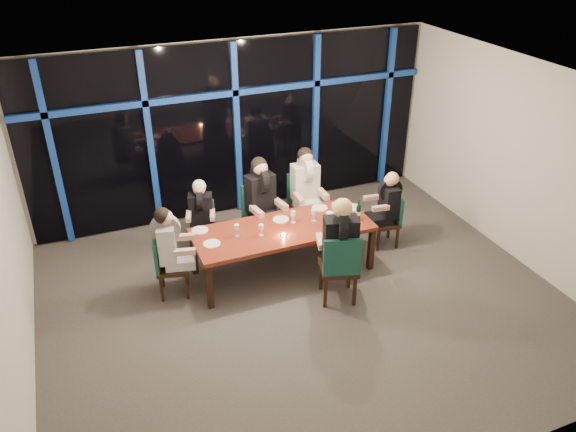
% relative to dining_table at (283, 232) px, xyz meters
% --- Properties ---
extents(room, '(7.04, 7.00, 3.02)m').
position_rel_dining_table_xyz_m(room, '(0.00, -0.80, 1.34)').
color(room, '#4F4946').
rests_on(room, ground).
extents(window_wall, '(6.86, 0.43, 2.94)m').
position_rel_dining_table_xyz_m(window_wall, '(0.01, 2.13, 0.87)').
color(window_wall, black).
rests_on(window_wall, ground).
extents(dining_table, '(2.60, 1.00, 0.75)m').
position_rel_dining_table_xyz_m(dining_table, '(0.00, 0.00, 0.00)').
color(dining_table, maroon).
rests_on(dining_table, ground).
extents(chair_far_left, '(0.49, 0.49, 0.86)m').
position_rel_dining_table_xyz_m(chair_far_left, '(-0.96, 0.98, -0.20)').
color(chair_far_left, black).
rests_on(chair_far_left, ground).
extents(chair_far_mid, '(0.56, 0.56, 1.04)m').
position_rel_dining_table_xyz_m(chair_far_mid, '(-0.06, 0.87, -0.10)').
color(chair_far_mid, black).
rests_on(chair_far_mid, ground).
extents(chair_far_right, '(0.49, 0.49, 1.03)m').
position_rel_dining_table_xyz_m(chair_far_right, '(0.76, 0.99, -0.11)').
color(chair_far_right, black).
rests_on(chair_far_right, ground).
extents(chair_end_left, '(0.52, 0.52, 0.94)m').
position_rel_dining_table_xyz_m(chair_end_left, '(-1.70, 0.09, -0.16)').
color(chair_end_left, black).
rests_on(chair_end_left, ground).
extents(chair_end_right, '(0.45, 0.45, 0.87)m').
position_rel_dining_table_xyz_m(chair_end_right, '(1.86, 0.07, -0.20)').
color(chair_end_right, black).
rests_on(chair_end_right, ground).
extents(chair_near_mid, '(0.62, 0.62, 1.08)m').
position_rel_dining_table_xyz_m(chair_near_mid, '(0.44, -0.98, -0.08)').
color(chair_near_mid, black).
rests_on(chair_near_mid, ground).
extents(diner_far_left, '(0.50, 0.58, 0.84)m').
position_rel_dining_table_xyz_m(diner_far_left, '(-0.98, 0.91, 0.14)').
color(diner_far_left, black).
rests_on(diner_far_left, ground).
extents(diner_far_mid, '(0.56, 0.69, 1.01)m').
position_rel_dining_table_xyz_m(diner_far_mid, '(-0.04, 0.78, 0.31)').
color(diner_far_mid, black).
rests_on(diner_far_mid, ground).
extents(diner_far_right, '(0.52, 0.64, 1.00)m').
position_rel_dining_table_xyz_m(diner_far_right, '(0.76, 0.90, 0.30)').
color(diner_far_right, silver).
rests_on(diner_far_right, ground).
extents(diner_end_left, '(0.63, 0.52, 0.91)m').
position_rel_dining_table_xyz_m(diner_end_left, '(-1.62, 0.08, 0.21)').
color(diner_end_left, black).
rests_on(diner_end_left, ground).
extents(diner_end_right, '(0.57, 0.46, 0.85)m').
position_rel_dining_table_xyz_m(diner_end_right, '(1.78, 0.08, 0.15)').
color(diner_end_right, black).
rests_on(diner_end_right, ground).
extents(diner_near_mid, '(0.63, 0.73, 1.05)m').
position_rel_dining_table_xyz_m(diner_near_mid, '(0.46, -0.89, 0.35)').
color(diner_near_mid, black).
rests_on(diner_near_mid, ground).
extents(plate_far_left, '(0.24, 0.24, 0.01)m').
position_rel_dining_table_xyz_m(plate_far_left, '(-1.13, 0.37, 0.08)').
color(plate_far_left, white).
rests_on(plate_far_left, dining_table).
extents(plate_far_mid, '(0.24, 0.24, 0.01)m').
position_rel_dining_table_xyz_m(plate_far_mid, '(0.06, 0.23, 0.08)').
color(plate_far_mid, white).
rests_on(plate_far_mid, dining_table).
extents(plate_far_right, '(0.24, 0.24, 0.01)m').
position_rel_dining_table_xyz_m(plate_far_right, '(0.74, 0.33, 0.08)').
color(plate_far_right, white).
rests_on(plate_far_right, dining_table).
extents(plate_end_left, '(0.24, 0.24, 0.01)m').
position_rel_dining_table_xyz_m(plate_end_left, '(-1.07, -0.05, 0.08)').
color(plate_end_left, white).
rests_on(plate_end_left, dining_table).
extents(plate_end_right, '(0.24, 0.24, 0.01)m').
position_rel_dining_table_xyz_m(plate_end_right, '(1.22, 0.15, 0.08)').
color(plate_end_right, white).
rests_on(plate_end_right, dining_table).
extents(plate_near_mid, '(0.24, 0.24, 0.01)m').
position_rel_dining_table_xyz_m(plate_near_mid, '(0.63, -0.35, 0.08)').
color(plate_near_mid, white).
rests_on(plate_near_mid, dining_table).
extents(wine_bottle, '(0.07, 0.07, 0.32)m').
position_rel_dining_table_xyz_m(wine_bottle, '(1.11, -0.20, 0.19)').
color(wine_bottle, black).
rests_on(wine_bottle, dining_table).
extents(water_pitcher, '(0.12, 0.10, 0.19)m').
position_rel_dining_table_xyz_m(water_pitcher, '(0.67, -0.15, 0.16)').
color(water_pitcher, silver).
rests_on(water_pitcher, dining_table).
extents(tea_light, '(0.06, 0.06, 0.03)m').
position_rel_dining_table_xyz_m(tea_light, '(-0.07, -0.21, 0.08)').
color(tea_light, '#FFAB4C').
rests_on(tea_light, dining_table).
extents(wine_glass_a, '(0.07, 0.07, 0.18)m').
position_rel_dining_table_xyz_m(wine_glass_a, '(-0.36, -0.08, 0.20)').
color(wine_glass_a, silver).
rests_on(wine_glass_a, dining_table).
extents(wine_glass_b, '(0.07, 0.07, 0.19)m').
position_rel_dining_table_xyz_m(wine_glass_b, '(0.20, 0.09, 0.20)').
color(wine_glass_b, silver).
rests_on(wine_glass_b, dining_table).
extents(wine_glass_c, '(0.08, 0.08, 0.19)m').
position_rel_dining_table_xyz_m(wine_glass_c, '(0.49, 0.01, 0.21)').
color(wine_glass_c, silver).
rests_on(wine_glass_c, dining_table).
extents(wine_glass_d, '(0.07, 0.07, 0.19)m').
position_rel_dining_table_xyz_m(wine_glass_d, '(-0.68, 0.03, 0.21)').
color(wine_glass_d, silver).
rests_on(wine_glass_d, dining_table).
extents(wine_glass_e, '(0.07, 0.07, 0.19)m').
position_rel_dining_table_xyz_m(wine_glass_e, '(0.86, 0.08, 0.21)').
color(wine_glass_e, silver).
rests_on(wine_glass_e, dining_table).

